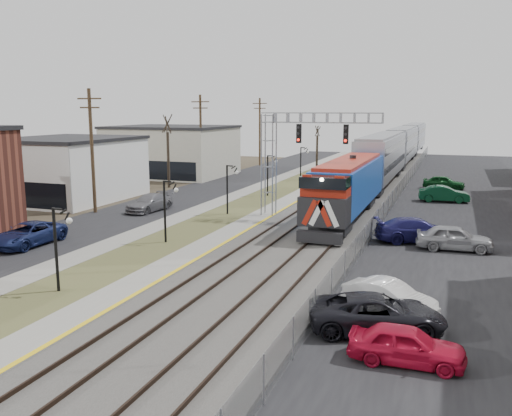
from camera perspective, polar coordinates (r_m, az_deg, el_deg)
The scene contains 25 objects.
street_west at distance 53.11m, azimuth -7.51°, elevation 1.22°, with size 7.00×120.00×0.04m, color black.
sidewalk at distance 51.20m, azimuth -3.04°, elevation 0.98°, with size 2.00×120.00×0.08m, color gray.
grass_median at distance 50.11m, azimuth 0.11°, elevation 0.78°, with size 4.00×120.00×0.06m, color #4F532C.
platform at distance 49.16m, azimuth 3.40°, elevation 0.68°, with size 2.00×120.00×0.24m, color gray.
ballast_bed at distance 47.99m, azimuth 9.13°, elevation 0.30°, with size 8.00×120.00×0.20m, color #595651.
parking_lot at distance 47.28m, azimuth 23.54°, elevation -0.69°, with size 16.00×120.00×0.04m, color black.
platform_edge at distance 48.90m, azimuth 4.39°, elevation 0.76°, with size 0.24×120.00×0.01m, color gold.
track_near at distance 48.37m, azimuth 6.81°, elevation 0.65°, with size 1.58×120.00×0.15m.
track_far at distance 47.71m, azimuth 10.90°, elevation 0.40°, with size 1.58×120.00×0.15m.
train at distance 76.41m, azimuth 14.58°, elevation 5.94°, with size 3.00×85.85×5.33m.
signal_gantry at distance 41.21m, azimuth 3.63°, elevation 6.46°, with size 9.00×1.07×8.15m.
lampposts at distance 34.77m, azimuth -9.34°, elevation -0.34°, with size 0.14×62.14×4.00m.
utility_poles at distance 45.70m, azimuth -16.87°, elevation 5.69°, with size 0.28×80.28×10.00m.
fence at distance 47.28m, azimuth 14.15°, elevation 0.83°, with size 0.04×120.00×1.60m, color gray.
buildings_west at distance 49.47m, azimuth -23.35°, elevation 3.29°, with size 14.00×67.00×7.00m.
bare_trees at distance 56.74m, azimuth -6.79°, elevation 4.55°, with size 12.30×42.30×5.95m.
car_lot_a at distance 19.17m, azimuth 15.56°, elevation -13.81°, with size 1.54×3.82×1.30m, color #B30D2A.
car_lot_b at distance 23.51m, azimuth 13.84°, elevation -9.14°, with size 1.37×3.92×1.29m, color white.
car_lot_c at distance 21.40m, azimuth 12.60°, elevation -10.88°, with size 2.37×5.14×1.43m, color black.
car_lot_d at distance 35.92m, azimuth 16.61°, elevation -2.30°, with size 2.15×5.30×1.54m, color #191854.
car_lot_e at distance 34.57m, azimuth 20.15°, elevation -3.02°, with size 1.78×4.44×1.51m, color gray.
car_lot_f at distance 52.22m, azimuth 19.17°, elevation 1.37°, with size 1.54×4.43×1.46m, color #0C4023.
car_street_a at distance 36.44m, azimuth -22.88°, elevation -2.62°, with size 2.35×5.09×1.41m, color navy.
car_street_b at distance 45.73m, azimuth -11.15°, elevation 0.50°, with size 1.96×4.82×1.40m, color slate.
car_lot_g at distance 60.60m, azimuth 19.17°, elevation 2.53°, with size 1.71×4.25×1.45m, color #0D4118.
Camera 1 is at (12.89, -11.43, 8.38)m, focal length 38.00 mm.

